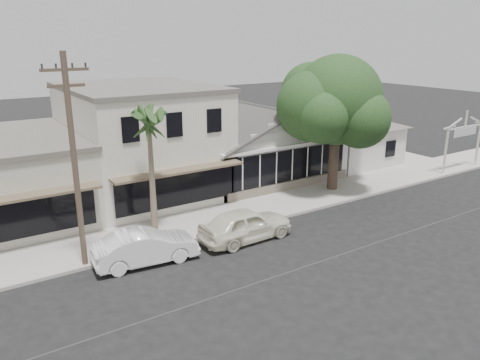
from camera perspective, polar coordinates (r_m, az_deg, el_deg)
ground at (r=21.34m, az=10.16°, el=-9.65°), size 140.00×140.00×0.00m
sidewalk_north at (r=23.11m, az=-16.96°, el=-7.79°), size 90.00×3.50×0.15m
corner_shop at (r=32.68m, az=1.89°, el=4.87°), size 10.40×8.60×5.10m
side_cottage at (r=37.45m, az=13.11°, el=4.25°), size 6.00×6.00×3.00m
arch_sign at (r=37.53m, az=25.73°, el=5.63°), size 4.12×0.12×3.95m
row_building_near at (r=29.74m, az=-12.04°, el=4.54°), size 8.00×10.00×6.50m
utility_pole at (r=19.93m, az=-19.57°, el=2.41°), size 1.80×0.24×9.00m
car_0 at (r=22.72m, az=0.70°, el=-5.43°), size 4.76×2.00×1.61m
car_1 at (r=20.92m, az=-11.44°, el=-8.02°), size 4.67×2.04×1.49m
shade_tree at (r=29.67m, az=11.29°, el=9.25°), size 7.72×6.98×8.57m
palm_east at (r=22.32m, az=-11.07°, el=7.08°), size 2.87×2.87×6.77m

